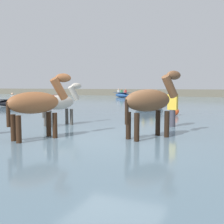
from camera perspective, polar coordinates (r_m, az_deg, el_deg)
name	(u,v)px	position (r m, az deg, el deg)	size (l,w,h in m)	color
ground_plane	(114,149)	(7.38, 0.41, -7.81)	(120.00, 120.00, 0.00)	gray
water_surface	(182,112)	(16.89, 14.40, -0.02)	(90.00, 90.00, 0.29)	slate
horse_lead_bay	(151,102)	(7.40, 8.09, 2.04)	(1.35, 1.83, 2.13)	brown
horse_trailing_chestnut	(37,104)	(7.42, -15.47, 1.53)	(1.08, 1.84, 2.05)	brown
horse_flank_pinto	(60,104)	(9.92, -10.81, 1.75)	(0.91, 1.64, 1.81)	beige
boat_far_inshore	(55,98)	(26.99, -11.84, 2.87)	(2.82, 2.10, 0.68)	#BC382D
boat_distant_west	(150,102)	(18.27, 7.97, 2.07)	(1.82, 3.53, 1.18)	black
boat_mid_channel	(13,103)	(20.64, -20.10, 1.86)	(2.32, 2.36, 0.95)	black
boat_distant_east	(122,95)	(34.99, 2.15, 3.62)	(3.11, 2.76, 1.11)	#28518E
person_onlooker_left	(173,110)	(9.64, 12.58, 0.39)	(0.34, 0.23, 1.63)	#383842
channel_buoy	(175,111)	(13.55, 13.08, 0.16)	(0.38, 0.38, 0.87)	#E54C1E
far_shoreline	(212,94)	(39.41, 20.28, 3.52)	(80.00, 2.40, 1.28)	#605B4C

